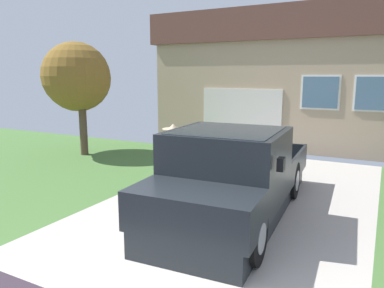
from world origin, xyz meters
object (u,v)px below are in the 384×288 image
object	(u,v)px
house_with_garage	(309,79)
neighbor_tree	(77,77)
pickup_truck	(230,180)
handbag	(162,197)
person_with_hat	(174,158)

from	to	relation	value
house_with_garage	neighbor_tree	world-z (taller)	house_with_garage
pickup_truck	handbag	xyz separation A→B (m)	(-1.57, 0.11, -0.60)
neighbor_tree	house_with_garage	bearing A→B (deg)	48.28
person_with_hat	neighbor_tree	xyz separation A→B (m)	(-5.27, 2.68, 1.61)
handbag	house_with_garage	distance (m)	10.12
house_with_garage	neighbor_tree	size ratio (longest dim) A/B	2.93
handbag	pickup_truck	bearing A→B (deg)	-4.13
pickup_truck	house_with_garage	bearing A→B (deg)	-90.37
handbag	neighbor_tree	size ratio (longest dim) A/B	0.12
house_with_garage	neighbor_tree	distance (m)	9.22
pickup_truck	person_with_hat	xyz separation A→B (m)	(-1.40, 0.34, 0.20)
handbag	house_with_garage	xyz separation A→B (m)	(1.03, 9.79, 2.36)
person_with_hat	neighbor_tree	world-z (taller)	neighbor_tree
person_with_hat	handbag	xyz separation A→B (m)	(-0.17, -0.22, -0.81)
house_with_garage	neighbor_tree	xyz separation A→B (m)	(-6.14, -6.88, 0.06)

